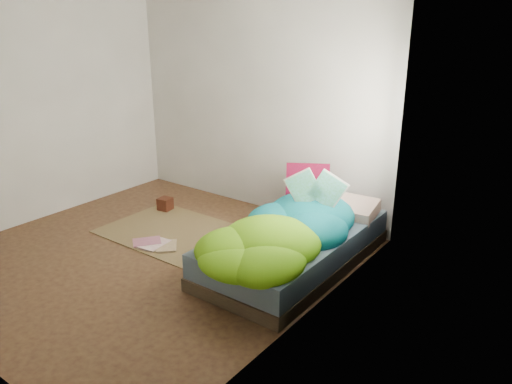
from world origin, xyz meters
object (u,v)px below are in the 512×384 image
bed (295,247)px  open_book (316,179)px  pillow_magenta (307,185)px  floor_book_b (146,238)px  wooden_box (165,204)px  floor_book_a (146,242)px

bed → open_book: open_book is taller
pillow_magenta → floor_book_b: bearing=-169.3°
bed → open_book: bearing=59.0°
wooden_box → floor_book_a: size_ratio=0.48×
floor_book_a → floor_book_b: bearing=131.7°
floor_book_b → open_book: bearing=59.5°
pillow_magenta → floor_book_a: 1.76m
pillow_magenta → open_book: open_book is taller
floor_book_a → bed: bearing=14.5°
open_book → wooden_box: (-2.08, 0.06, -0.74)m
bed → pillow_magenta: 0.79m
floor_book_a → floor_book_b: (-0.07, 0.06, 0.00)m
bed → floor_book_b: bed is taller
pillow_magenta → floor_book_b: pillow_magenta is taller
open_book → wooden_box: open_book is taller
bed → floor_book_b: bearing=-162.3°
open_book → floor_book_b: (-1.62, -0.66, -0.80)m
floor_book_a → open_book: bearing=18.6°
floor_book_b → pillow_magenta: bearing=79.1°
bed → pillow_magenta: bearing=112.1°
bed → wooden_box: 1.99m
open_book → floor_book_a: (-1.55, -0.72, -0.80)m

